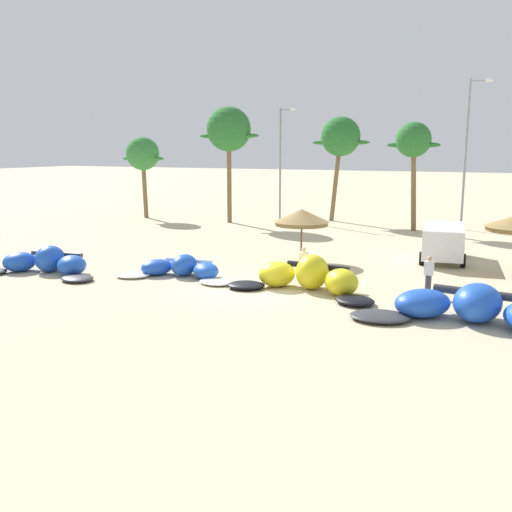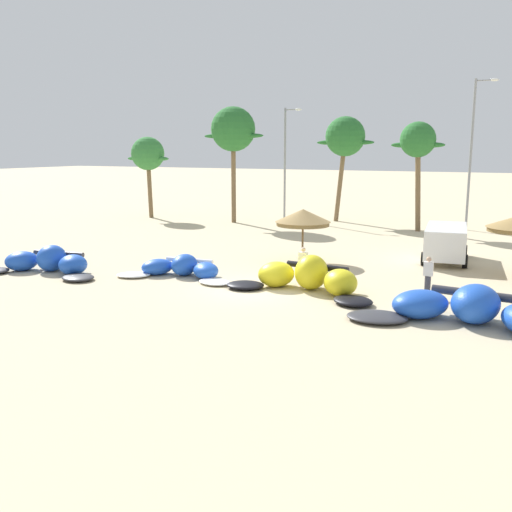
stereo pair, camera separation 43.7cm
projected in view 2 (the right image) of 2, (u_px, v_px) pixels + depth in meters
ground_plane at (253, 289)px, 23.88m from camera, size 260.00×260.00×0.00m
kite_far_left at (47, 262)px, 26.99m from camera, size 6.58×3.45×1.26m
kite_left at (181, 268)px, 26.15m from camera, size 5.88×3.01×0.99m
kite_left_of_center at (307, 278)px, 23.46m from camera, size 6.76×3.40×1.46m
kite_center at (472, 311)px, 18.84m from camera, size 8.12×4.25×1.31m
beach_umbrella_near_van at (303, 217)px, 29.26m from camera, size 2.88×2.88×2.75m
parked_van at (446, 240)px, 29.63m from camera, size 2.58×4.90×1.84m
person_near_kites at (303, 265)px, 24.63m from camera, size 0.36×0.24×1.62m
person_by_umbrellas at (428, 277)px, 22.50m from camera, size 0.36×0.24×1.62m
palm_leftmost at (148, 155)px, 47.73m from camera, size 4.18×2.79×6.79m
palm_left at (233, 130)px, 44.09m from camera, size 5.18×3.45×9.02m
palm_left_of_gap at (345, 138)px, 44.79m from camera, size 4.69×3.12×8.32m
palm_center_left at (418, 142)px, 39.59m from camera, size 3.72×2.48×7.67m
lamppost_west at (286, 158)px, 46.94m from camera, size 1.51×0.24×9.07m
lamppost_west_center at (473, 148)px, 40.14m from camera, size 1.59×0.24×10.59m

